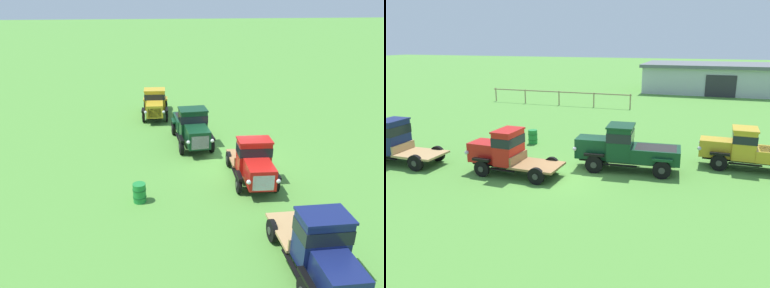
# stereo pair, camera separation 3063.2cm
# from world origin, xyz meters

# --- Properties ---
(ground_plane) EXTENTS (240.00, 240.00, 0.00)m
(ground_plane) POSITION_xyz_m (0.00, 0.00, 0.00)
(ground_plane) COLOR #518E38
(vintage_truck_foreground_near) EXTENTS (4.73, 1.90, 2.25)m
(vintage_truck_foreground_near) POSITION_xyz_m (-8.95, -0.81, 1.13)
(vintage_truck_foreground_near) COLOR black
(vintage_truck_foreground_near) RESTS_ON ground
(vintage_truck_second_in_line) EXTENTS (4.61, 1.99, 2.13)m
(vintage_truck_second_in_line) POSITION_xyz_m (-2.62, -0.43, 1.07)
(vintage_truck_second_in_line) COLOR black
(vintage_truck_second_in_line) RESTS_ON ground
(vintage_truck_midrow_center) EXTENTS (5.13, 2.19, 2.22)m
(vintage_truck_midrow_center) POSITION_xyz_m (2.62, 1.86, 1.10)
(vintage_truck_midrow_center) COLOR black
(vintage_truck_midrow_center) RESTS_ON ground
(vintage_truck_far_side) EXTENTS (4.74, 1.90, 2.04)m
(vintage_truck_far_side) POSITION_xyz_m (8.21, 3.90, 1.02)
(vintage_truck_far_side) COLOR black
(vintage_truck_far_side) RESTS_ON ground
(oil_drum_beside_row) EXTENTS (0.57, 0.57, 0.85)m
(oil_drum_beside_row) POSITION_xyz_m (-3.69, 4.77, 0.42)
(oil_drum_beside_row) COLOR #1E7F33
(oil_drum_beside_row) RESTS_ON ground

